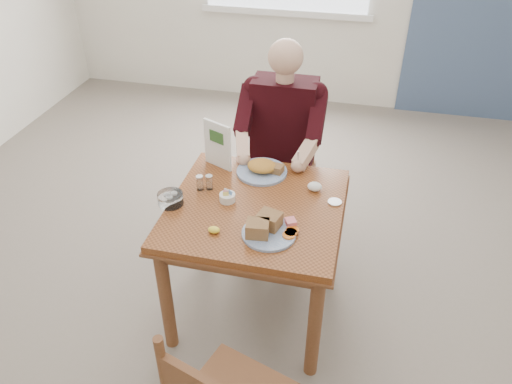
% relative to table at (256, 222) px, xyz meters
% --- Properties ---
extents(floor, '(6.00, 6.00, 0.00)m').
position_rel_table_xyz_m(floor, '(0.00, 0.00, -0.64)').
color(floor, '#72695C').
rests_on(floor, ground).
extents(lemon_wedge, '(0.07, 0.06, 0.03)m').
position_rel_table_xyz_m(lemon_wedge, '(-0.15, -0.27, 0.13)').
color(lemon_wedge, yellow).
rests_on(lemon_wedge, table).
extents(napkin, '(0.08, 0.07, 0.05)m').
position_rel_table_xyz_m(napkin, '(0.28, 0.20, 0.14)').
color(napkin, white).
rests_on(napkin, table).
extents(metal_dish, '(0.08, 0.08, 0.01)m').
position_rel_table_xyz_m(metal_dish, '(0.40, 0.11, 0.12)').
color(metal_dish, silver).
rests_on(metal_dish, table).
extents(table, '(0.92, 0.92, 0.75)m').
position_rel_table_xyz_m(table, '(0.00, 0.00, 0.00)').
color(table, brown).
rests_on(table, ground).
extents(chair_far, '(0.42, 0.42, 0.95)m').
position_rel_table_xyz_m(chair_far, '(0.00, 0.80, -0.16)').
color(chair_far, brown).
rests_on(chair_far, ground).
extents(diner, '(0.53, 0.56, 1.39)m').
position_rel_table_xyz_m(diner, '(0.00, 0.71, 0.17)').
color(diner, tan).
rests_on(diner, chair_far).
extents(near_plate, '(0.29, 0.27, 0.09)m').
position_rel_table_xyz_m(near_plate, '(0.11, -0.21, 0.14)').
color(near_plate, white).
rests_on(near_plate, table).
extents(far_plate, '(0.35, 0.35, 0.08)m').
position_rel_table_xyz_m(far_plate, '(-0.03, 0.31, 0.14)').
color(far_plate, white).
rests_on(far_plate, table).
extents(caddy, '(0.11, 0.11, 0.06)m').
position_rel_table_xyz_m(caddy, '(-0.15, 0.00, 0.13)').
color(caddy, white).
rests_on(caddy, table).
extents(shakers, '(0.10, 0.06, 0.09)m').
position_rel_table_xyz_m(shakers, '(-0.30, 0.08, 0.16)').
color(shakers, white).
rests_on(shakers, table).
extents(creamer, '(0.16, 0.16, 0.06)m').
position_rel_table_xyz_m(creamer, '(-0.44, -0.09, 0.14)').
color(creamer, white).
rests_on(creamer, table).
extents(menu, '(0.18, 0.09, 0.28)m').
position_rel_table_xyz_m(menu, '(-0.30, 0.32, 0.25)').
color(menu, white).
rests_on(menu, table).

